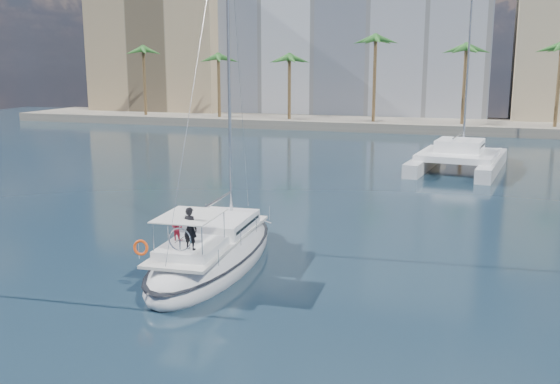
% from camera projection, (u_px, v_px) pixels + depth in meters
% --- Properties ---
extents(ground, '(160.00, 160.00, 0.00)m').
position_uv_depth(ground, '(270.00, 263.00, 28.13)').
color(ground, black).
rests_on(ground, ground).
extents(quay, '(120.00, 14.00, 1.20)m').
position_uv_depth(quay, '(417.00, 124.00, 84.72)').
color(quay, gray).
rests_on(quay, ground).
extents(building_modern, '(42.00, 16.00, 28.00)m').
position_uv_depth(building_modern, '(351.00, 29.00, 96.83)').
color(building_modern, silver).
rests_on(building_modern, ground).
extents(building_tan_left, '(22.00, 14.00, 22.00)m').
position_uv_depth(building_tan_left, '(167.00, 49.00, 102.93)').
color(building_tan_left, tan).
rests_on(building_tan_left, ground).
extents(palm_left, '(3.60, 3.60, 12.30)m').
position_uv_depth(palm_left, '(177.00, 52.00, 89.47)').
color(palm_left, brown).
rests_on(palm_left, ground).
extents(palm_centre, '(3.60, 3.60, 12.30)m').
position_uv_depth(palm_centre, '(417.00, 51.00, 79.02)').
color(palm_centre, brown).
rests_on(palm_centre, ground).
extents(main_sloop, '(4.52, 12.04, 17.54)m').
position_uv_depth(main_sloop, '(214.00, 254.00, 27.70)').
color(main_sloop, silver).
rests_on(main_sloop, ground).
extents(catamaran, '(7.98, 13.86, 19.15)m').
position_uv_depth(catamaran, '(459.00, 155.00, 52.53)').
color(catamaran, silver).
rests_on(catamaran, ground).
extents(seagull, '(1.02, 0.44, 0.19)m').
position_uv_depth(seagull, '(262.00, 222.00, 32.26)').
color(seagull, silver).
rests_on(seagull, ground).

